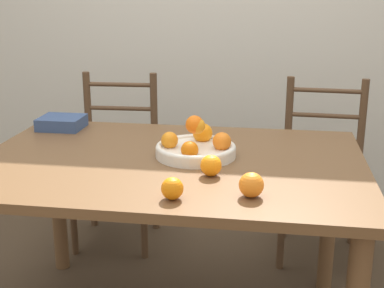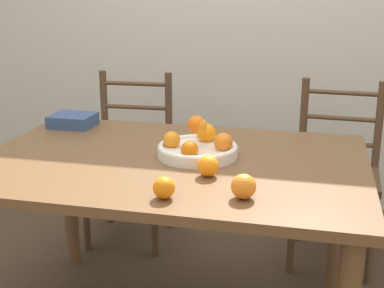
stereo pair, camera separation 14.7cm
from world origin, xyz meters
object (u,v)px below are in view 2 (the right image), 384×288
(orange_loose_2, at_px, (208,166))
(chair_left, at_px, (130,160))
(fruit_bowl, at_px, (198,146))
(orange_loose_1, at_px, (244,186))
(book_stack, at_px, (73,120))
(chair_right, at_px, (336,176))
(orange_loose_0, at_px, (164,188))

(orange_loose_2, bearing_deg, chair_left, 123.65)
(fruit_bowl, height_order, chair_left, chair_left)
(orange_loose_1, xyz_separation_m, book_stack, (-0.90, 0.69, -0.01))
(fruit_bowl, relative_size, orange_loose_1, 3.91)
(fruit_bowl, relative_size, chair_right, 0.33)
(orange_loose_0, distance_m, orange_loose_2, 0.25)
(orange_loose_1, xyz_separation_m, orange_loose_2, (-0.15, 0.17, -0.00))
(orange_loose_0, height_order, orange_loose_2, orange_loose_2)
(orange_loose_2, xyz_separation_m, chair_right, (0.47, 0.96, -0.34))
(orange_loose_1, distance_m, orange_loose_2, 0.23)
(orange_loose_1, relative_size, chair_right, 0.09)
(chair_right, bearing_deg, orange_loose_2, -113.34)
(chair_left, distance_m, chair_right, 1.11)
(orange_loose_2, bearing_deg, orange_loose_1, -49.23)
(chair_right, bearing_deg, orange_loose_0, -112.57)
(orange_loose_0, bearing_deg, orange_loose_1, 13.36)
(orange_loose_0, bearing_deg, fruit_bowl, 88.84)
(chair_right, xyz_separation_m, book_stack, (-1.23, -0.44, 0.33))
(orange_loose_1, bearing_deg, book_stack, 142.48)
(orange_loose_0, distance_m, book_stack, 1.00)
(fruit_bowl, height_order, book_stack, fruit_bowl)
(orange_loose_2, distance_m, chair_right, 1.12)
(orange_loose_0, relative_size, chair_left, 0.08)
(book_stack, bearing_deg, orange_loose_0, -48.51)
(fruit_bowl, xyz_separation_m, orange_loose_1, (0.23, -0.38, -0.00))
(chair_left, xyz_separation_m, book_stack, (-0.12, -0.44, 0.33))
(chair_left, bearing_deg, fruit_bowl, -56.36)
(fruit_bowl, xyz_separation_m, orange_loose_0, (-0.01, -0.44, -0.00))
(fruit_bowl, distance_m, book_stack, 0.74)
(orange_loose_2, bearing_deg, book_stack, 145.33)
(orange_loose_0, height_order, chair_left, chair_left)
(chair_left, relative_size, chair_right, 1.00)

